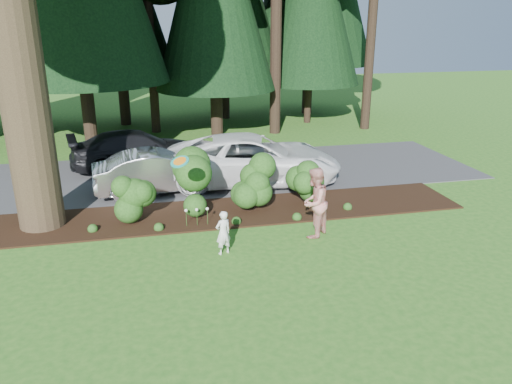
{
  "coord_description": "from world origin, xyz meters",
  "views": [
    {
      "loc": [
        -1.54,
        -10.79,
        5.64
      ],
      "look_at": [
        1.18,
        1.33,
        1.3
      ],
      "focal_mm": 35.0,
      "sensor_mm": 36.0,
      "label": 1
    }
  ],
  "objects_px": {
    "car_white_suv": "(253,159)",
    "adult": "(314,203)",
    "car_dark_suv": "(137,150)",
    "car_silver_wagon": "(159,172)",
    "child": "(223,233)",
    "frisbee": "(180,162)"
  },
  "relations": [
    {
      "from": "car_dark_suv",
      "to": "adult",
      "type": "height_order",
      "value": "adult"
    },
    {
      "from": "adult",
      "to": "frisbee",
      "type": "height_order",
      "value": "frisbee"
    },
    {
      "from": "car_white_suv",
      "to": "car_dark_suv",
      "type": "relative_size",
      "value": 1.22
    },
    {
      "from": "car_dark_suv",
      "to": "frisbee",
      "type": "bearing_deg",
      "value": 178.11
    },
    {
      "from": "adult",
      "to": "car_white_suv",
      "type": "bearing_deg",
      "value": -127.72
    },
    {
      "from": "car_dark_suv",
      "to": "car_white_suv",
      "type": "bearing_deg",
      "value": -134.68
    },
    {
      "from": "car_silver_wagon",
      "to": "car_dark_suv",
      "type": "bearing_deg",
      "value": 6.6
    },
    {
      "from": "car_silver_wagon",
      "to": "child",
      "type": "xyz_separation_m",
      "value": [
        1.36,
        -5.1,
        -0.17
      ]
    },
    {
      "from": "car_white_suv",
      "to": "frisbee",
      "type": "relative_size",
      "value": 12.9
    },
    {
      "from": "child",
      "to": "adult",
      "type": "xyz_separation_m",
      "value": [
        2.56,
        0.55,
        0.39
      ]
    },
    {
      "from": "frisbee",
      "to": "car_dark_suv",
      "type": "bearing_deg",
      "value": 98.05
    },
    {
      "from": "car_silver_wagon",
      "to": "adult",
      "type": "bearing_deg",
      "value": -145.85
    },
    {
      "from": "car_white_suv",
      "to": "adult",
      "type": "relative_size",
      "value": 3.23
    },
    {
      "from": "child",
      "to": "frisbee",
      "type": "relative_size",
      "value": 2.38
    },
    {
      "from": "frisbee",
      "to": "car_white_suv",
      "type": "bearing_deg",
      "value": 60.53
    },
    {
      "from": "car_silver_wagon",
      "to": "car_dark_suv",
      "type": "relative_size",
      "value": 0.86
    },
    {
      "from": "car_white_suv",
      "to": "car_silver_wagon",
      "type": "bearing_deg",
      "value": 103.19
    },
    {
      "from": "car_dark_suv",
      "to": "frisbee",
      "type": "xyz_separation_m",
      "value": [
        1.13,
        -7.98,
        1.64
      ]
    },
    {
      "from": "car_white_suv",
      "to": "child",
      "type": "xyz_separation_m",
      "value": [
        -1.96,
        -5.44,
        -0.32
      ]
    },
    {
      "from": "car_white_suv",
      "to": "child",
      "type": "height_order",
      "value": "car_white_suv"
    },
    {
      "from": "car_white_suv",
      "to": "car_dark_suv",
      "type": "xyz_separation_m",
      "value": [
        -4.05,
        2.81,
        -0.13
      ]
    },
    {
      "from": "car_silver_wagon",
      "to": "frisbee",
      "type": "relative_size",
      "value": 9.02
    }
  ]
}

